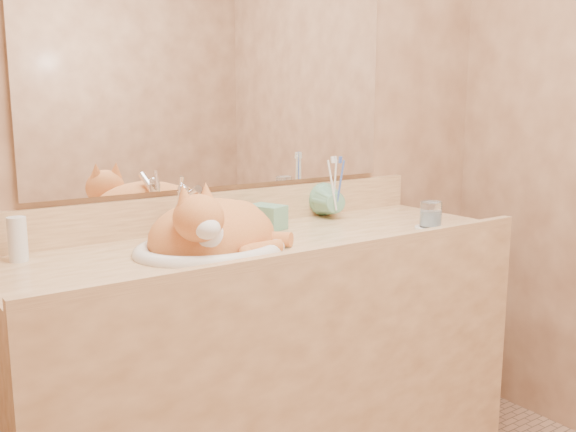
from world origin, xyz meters
TOP-DOWN VIEW (x-y plane):
  - wall_back at (0.00, 1.00)m, footprint 2.40×0.02m
  - vanity_counter at (0.00, 0.72)m, footprint 1.60×0.55m
  - mirror at (0.00, 0.99)m, footprint 1.30×0.02m
  - sink_basin at (-0.21, 0.70)m, footprint 0.44×0.37m
  - faucet at (-0.21, 0.87)m, footprint 0.06×0.13m
  - cat at (-0.20, 0.71)m, footprint 0.42×0.35m
  - soap_dispenser at (0.11, 0.82)m, footprint 0.10×0.10m
  - toothbrush_cup at (0.37, 0.86)m, footprint 0.15×0.15m
  - toothbrushes at (0.37, 0.86)m, footprint 0.04×0.04m
  - saucer at (0.52, 0.56)m, footprint 0.10×0.10m
  - water_glass at (0.52, 0.56)m, footprint 0.07×0.07m
  - lotion_bottle at (-0.68, 0.89)m, footprint 0.05×0.05m

SIDE VIEW (x-z plane):
  - vanity_counter at x=0.00m, z-range 0.00..0.85m
  - saucer at x=0.52m, z-range 0.85..0.86m
  - water_glass at x=0.52m, z-range 0.86..0.94m
  - toothbrush_cup at x=0.37m, z-range 0.85..0.96m
  - lotion_bottle at x=-0.68m, z-range 0.85..0.97m
  - cat at x=-0.20m, z-range 0.80..1.02m
  - sink_basin at x=-0.21m, z-range 0.85..0.99m
  - soap_dispenser at x=0.11m, z-range 0.85..1.03m
  - faucet at x=-0.21m, z-range 0.85..1.03m
  - toothbrushes at x=0.37m, z-range 0.87..1.10m
  - wall_back at x=0.00m, z-range 0.00..2.50m
  - mirror at x=0.00m, z-range 0.99..1.79m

